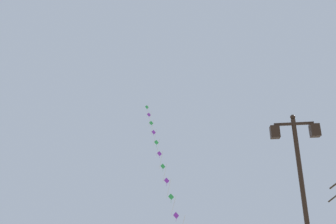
# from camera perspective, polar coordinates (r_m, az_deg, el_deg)

# --- Properties ---
(twin_lantern_lamp_post) EXTENTS (1.50, 0.28, 5.14)m
(twin_lantern_lamp_post) POSITION_cam_1_polar(r_m,az_deg,el_deg) (10.65, 22.59, -8.59)
(twin_lantern_lamp_post) COLOR black
(twin_lantern_lamp_post) RESTS_ON ground_plane
(kite_train) EXTENTS (5.49, 11.89, 13.82)m
(kite_train) POSITION_cam_1_polar(r_m,az_deg,el_deg) (27.04, -1.56, -7.52)
(kite_train) COLOR brown
(kite_train) RESTS_ON ground_plane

